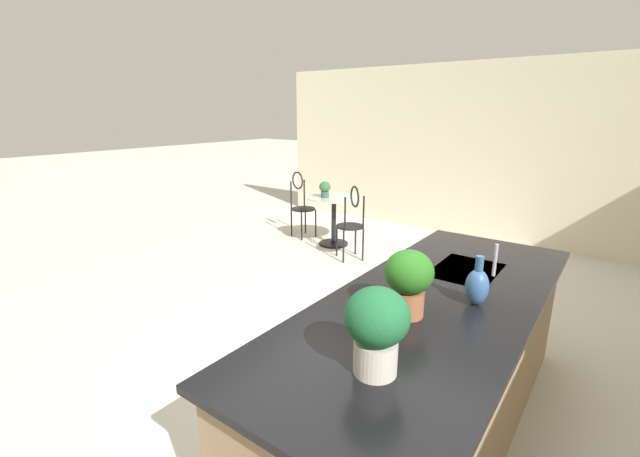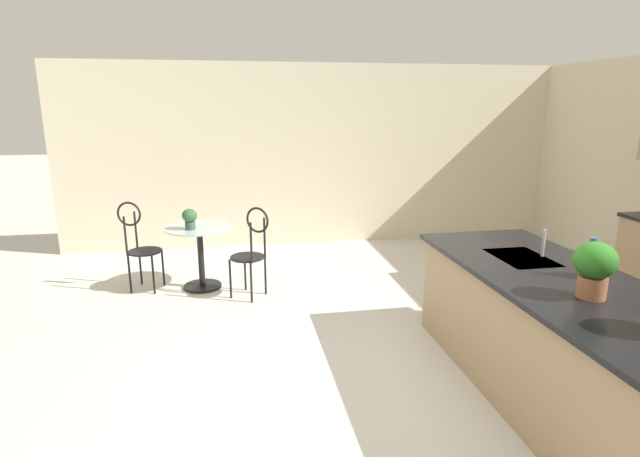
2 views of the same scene
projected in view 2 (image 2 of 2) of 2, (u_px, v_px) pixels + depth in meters
ground_plane at (427, 387)px, 3.82m from camera, size 40.00×40.00×0.00m
wall_left_window at (325, 156)px, 7.56m from camera, size 0.12×7.80×2.70m
kitchen_island at (558, 341)px, 3.56m from camera, size 2.80×1.06×0.92m
bistro_table at (201, 251)px, 5.79m from camera, size 0.80×0.80×0.74m
chair_near_window at (251, 248)px, 5.46m from camera, size 0.53×0.53×1.04m
chair_by_island at (139, 242)px, 5.71m from camera, size 0.47×0.52×1.04m
sink_faucet at (543, 243)px, 3.98m from camera, size 0.02×0.02×0.22m
potted_plant_on_table at (190, 218)px, 5.57m from camera, size 0.17×0.17×0.24m
potted_plant_counter_near at (595, 266)px, 3.11m from camera, size 0.26×0.26×0.36m
vase_on_counter at (590, 262)px, 3.51m from camera, size 0.13×0.13×0.29m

